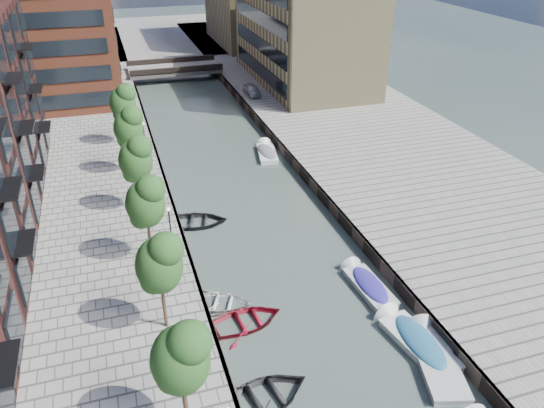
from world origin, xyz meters
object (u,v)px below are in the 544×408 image
bridge (174,69)px  sloop_2 (246,325)px  tree_3 (145,201)px  sloop_4 (195,225)px  sloop_0 (262,403)px  car (252,90)px  motorboat_4 (266,152)px  tree_5 (128,126)px  tree_4 (135,158)px  motorboat_2 (432,355)px  sloop_3 (220,305)px  tree_1 (180,356)px  tree_2 (159,262)px  motorboat_3 (366,283)px  tree_6 (123,101)px  motorboat_0 (413,339)px

bridge → sloop_2: size_ratio=2.82×
tree_3 → sloop_4: 8.19m
sloop_2 → sloop_4: (-0.74, 12.19, 0.00)m
sloop_0 → car: bearing=-27.6°
tree_3 → motorboat_4: tree_3 is taller
tree_5 → tree_4: bearing=-90.0°
sloop_0 → motorboat_2: bearing=-101.5°
motorboat_2 → tree_4: bearing=124.4°
bridge → sloop_4: bearing=-96.5°
bridge → tree_5: 34.30m
bridge → sloop_4: (-4.75, -42.01, -1.39)m
sloop_3 → tree_5: bearing=33.3°
tree_1 → car: (16.15, 46.68, -3.64)m
tree_2 → sloop_3: (3.42, 2.00, -5.31)m
bridge → tree_4: size_ratio=2.18×
motorboat_2 → sloop_0: bearing=-179.0°
sloop_4 → motorboat_3: motorboat_3 is taller
sloop_4 → motorboat_3: 14.31m
tree_4 → motorboat_3: size_ratio=1.21×
tree_2 → car: tree_2 is taller
sloop_3 → motorboat_2: 12.74m
bridge → tree_2: size_ratio=2.18×
tree_3 → tree_6: (0.00, 21.00, 0.00)m
sloop_0 → sloop_4: sloop_0 is taller
sloop_0 → car: (12.36, 45.61, 1.67)m
tree_3 → tree_5: 14.00m
sloop_2 → motorboat_2: size_ratio=0.77×
tree_2 → motorboat_4: bearing=60.9°
sloop_2 → motorboat_3: 8.49m
tree_1 → motorboat_2: 14.54m
tree_5 → tree_3: bearing=-90.0°
tree_6 → bridge: bearing=71.9°
tree_3 → tree_4: same height
tree_2 → sloop_0: tree_2 is taller
tree_2 → tree_6: 28.00m
bridge → motorboat_3: size_ratio=2.65×
tree_2 → tree_1: bearing=-90.0°
bridge → car: car is taller
tree_6 → motorboat_2: 36.74m
bridge → motorboat_4: bridge is taller
sloop_4 → tree_1: bearing=-178.7°
tree_2 → sloop_3: tree_2 is taller
sloop_3 → motorboat_0: (9.68, -6.45, 0.22)m
motorboat_3 → car: (3.26, 38.68, 1.47)m
tree_4 → motorboat_4: 16.94m
tree_4 → motorboat_3: tree_4 is taller
tree_2 → tree_6: same height
tree_6 → sloop_0: size_ratio=1.15×
tree_3 → sloop_0: (3.79, -12.93, -5.31)m
motorboat_2 → motorboat_3: (-0.63, 6.76, 0.08)m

